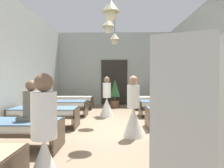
{
  "coord_description": "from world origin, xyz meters",
  "views": [
    {
      "loc": [
        0.14,
        -5.91,
        1.41
      ],
      "look_at": [
        0.0,
        0.11,
        1.25
      ],
      "focal_mm": 33.52,
      "sensor_mm": 36.0,
      "label": 1
    }
  ],
  "objects_px": {
    "bed_left_row_2": "(45,112)",
    "nurse_mid_aisle": "(133,115)",
    "patient_seated_primary": "(31,105)",
    "bed_left_row_3": "(62,104)",
    "bed_right_row_4": "(156,100)",
    "bed_right_row_1": "(209,128)",
    "potted_plant": "(115,92)",
    "nurse_far_aisle": "(44,153)",
    "bed_left_row_1": "(12,127)",
    "bed_right_row_3": "(165,105)",
    "nurse_near_aisle": "(107,102)",
    "bed_right_row_2": "(180,113)",
    "bed_left_row_4": "(72,99)"
  },
  "relations": [
    {
      "from": "bed_left_row_2",
      "to": "nurse_mid_aisle",
      "type": "relative_size",
      "value": 1.28
    },
    {
      "from": "patient_seated_primary",
      "to": "bed_left_row_3",
      "type": "bearing_deg",
      "value": 95.54
    },
    {
      "from": "bed_left_row_3",
      "to": "bed_right_row_4",
      "type": "height_order",
      "value": "same"
    },
    {
      "from": "bed_left_row_2",
      "to": "patient_seated_primary",
      "type": "distance_m",
      "value": 1.85
    },
    {
      "from": "bed_right_row_1",
      "to": "bed_left_row_2",
      "type": "relative_size",
      "value": 1.0
    },
    {
      "from": "bed_right_row_4",
      "to": "potted_plant",
      "type": "bearing_deg",
      "value": 167.94
    },
    {
      "from": "bed_right_row_1",
      "to": "nurse_mid_aisle",
      "type": "bearing_deg",
      "value": 145.5
    },
    {
      "from": "patient_seated_primary",
      "to": "nurse_far_aisle",
      "type": "bearing_deg",
      "value": -63.37
    },
    {
      "from": "bed_left_row_3",
      "to": "potted_plant",
      "type": "distance_m",
      "value": 3.01
    },
    {
      "from": "bed_left_row_1",
      "to": "nurse_mid_aisle",
      "type": "height_order",
      "value": "nurse_mid_aisle"
    },
    {
      "from": "bed_left_row_3",
      "to": "nurse_far_aisle",
      "type": "relative_size",
      "value": 1.28
    },
    {
      "from": "bed_left_row_1",
      "to": "bed_right_row_3",
      "type": "bearing_deg",
      "value": 43.71
    },
    {
      "from": "bed_left_row_3",
      "to": "nurse_near_aisle",
      "type": "xyz_separation_m",
      "value": [
        1.7,
        -0.07,
        0.09
      ]
    },
    {
      "from": "nurse_near_aisle",
      "to": "nurse_far_aisle",
      "type": "height_order",
      "value": "same"
    },
    {
      "from": "bed_left_row_2",
      "to": "bed_left_row_1",
      "type": "bearing_deg",
      "value": -90.0
    },
    {
      "from": "nurse_near_aisle",
      "to": "potted_plant",
      "type": "xyz_separation_m",
      "value": [
        0.28,
        2.32,
        0.23
      ]
    },
    {
      "from": "patient_seated_primary",
      "to": "potted_plant",
      "type": "distance_m",
      "value": 6.08
    },
    {
      "from": "bed_right_row_3",
      "to": "bed_right_row_4",
      "type": "distance_m",
      "value": 1.85
    },
    {
      "from": "patient_seated_primary",
      "to": "nurse_near_aisle",
      "type": "bearing_deg",
      "value": 69.1
    },
    {
      "from": "bed_right_row_2",
      "to": "potted_plant",
      "type": "xyz_separation_m",
      "value": [
        -1.89,
        4.1,
        0.32
      ]
    },
    {
      "from": "bed_right_row_2",
      "to": "nurse_far_aisle",
      "type": "distance_m",
      "value": 4.38
    },
    {
      "from": "bed_right_row_1",
      "to": "bed_left_row_3",
      "type": "xyz_separation_m",
      "value": [
        -3.86,
        3.69,
        0.0
      ]
    },
    {
      "from": "bed_left_row_4",
      "to": "nurse_near_aisle",
      "type": "distance_m",
      "value": 2.57
    },
    {
      "from": "bed_left_row_4",
      "to": "patient_seated_primary",
      "type": "height_order",
      "value": "patient_seated_primary"
    },
    {
      "from": "patient_seated_primary",
      "to": "bed_right_row_1",
      "type": "bearing_deg",
      "value": -1.42
    },
    {
      "from": "nurse_mid_aisle",
      "to": "nurse_far_aisle",
      "type": "relative_size",
      "value": 1.0
    },
    {
      "from": "bed_left_row_3",
      "to": "nurse_mid_aisle",
      "type": "xyz_separation_m",
      "value": [
        2.47,
        -2.74,
        0.09
      ]
    },
    {
      "from": "bed_left_row_3",
      "to": "bed_left_row_4",
      "type": "xyz_separation_m",
      "value": [
        0.0,
        1.85,
        0.0
      ]
    },
    {
      "from": "bed_left_row_2",
      "to": "bed_right_row_2",
      "type": "relative_size",
      "value": 1.0
    },
    {
      "from": "bed_right_row_1",
      "to": "bed_right_row_4",
      "type": "distance_m",
      "value": 5.54
    },
    {
      "from": "bed_right_row_3",
      "to": "nurse_far_aisle",
      "type": "bearing_deg",
      "value": -116.36
    },
    {
      "from": "bed_left_row_4",
      "to": "patient_seated_primary",
      "type": "relative_size",
      "value": 2.37
    },
    {
      "from": "bed_right_row_2",
      "to": "bed_left_row_3",
      "type": "bearing_deg",
      "value": 154.45
    },
    {
      "from": "bed_right_row_3",
      "to": "bed_right_row_2",
      "type": "bearing_deg",
      "value": -90.0
    },
    {
      "from": "bed_left_row_4",
      "to": "nurse_mid_aisle",
      "type": "relative_size",
      "value": 1.28
    },
    {
      "from": "bed_right_row_2",
      "to": "bed_left_row_3",
      "type": "relative_size",
      "value": 1.0
    },
    {
      "from": "bed_right_row_2",
      "to": "bed_left_row_3",
      "type": "xyz_separation_m",
      "value": [
        -3.86,
        1.85,
        0.0
      ]
    },
    {
      "from": "bed_right_row_4",
      "to": "nurse_mid_aisle",
      "type": "height_order",
      "value": "nurse_mid_aisle"
    },
    {
      "from": "bed_right_row_4",
      "to": "nurse_far_aisle",
      "type": "bearing_deg",
      "value": -110.21
    },
    {
      "from": "bed_right_row_1",
      "to": "nurse_far_aisle",
      "type": "xyz_separation_m",
      "value": [
        -2.65,
        -1.64,
        0.09
      ]
    },
    {
      "from": "bed_left_row_3",
      "to": "potted_plant",
      "type": "relative_size",
      "value": 1.39
    },
    {
      "from": "patient_seated_primary",
      "to": "nurse_mid_aisle",
      "type": "bearing_deg",
      "value": 22.36
    },
    {
      "from": "bed_left_row_4",
      "to": "bed_right_row_1",
      "type": "bearing_deg",
      "value": -55.11
    },
    {
      "from": "potted_plant",
      "to": "bed_left_row_4",
      "type": "bearing_deg",
      "value": -168.47
    },
    {
      "from": "nurse_near_aisle",
      "to": "nurse_mid_aisle",
      "type": "distance_m",
      "value": 2.77
    },
    {
      "from": "bed_left_row_2",
      "to": "bed_right_row_4",
      "type": "height_order",
      "value": "same"
    },
    {
      "from": "nurse_near_aisle",
      "to": "bed_right_row_2",
      "type": "bearing_deg",
      "value": -30.02
    },
    {
      "from": "nurse_near_aisle",
      "to": "patient_seated_primary",
      "type": "distance_m",
      "value": 3.8
    },
    {
      "from": "bed_left_row_1",
      "to": "bed_left_row_2",
      "type": "bearing_deg",
      "value": 90.0
    },
    {
      "from": "bed_right_row_2",
      "to": "potted_plant",
      "type": "height_order",
      "value": "potted_plant"
    }
  ]
}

